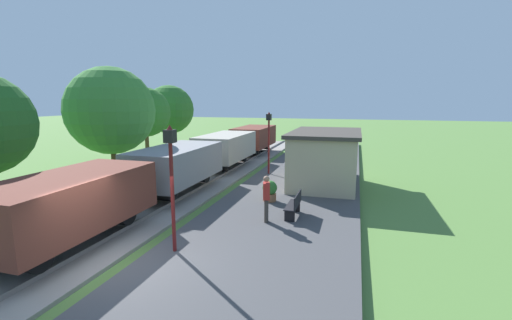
% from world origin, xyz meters
% --- Properties ---
extents(ground_plane, '(160.00, 160.00, 0.00)m').
position_xyz_m(ground_plane, '(0.00, 0.00, 0.00)').
color(ground_plane, '#517A38').
extents(platform_slab, '(6.00, 60.00, 0.25)m').
position_xyz_m(platform_slab, '(3.20, 0.00, 0.12)').
color(platform_slab, '#424244').
rests_on(platform_slab, ground).
extents(track_ballast, '(3.80, 60.00, 0.12)m').
position_xyz_m(track_ballast, '(-2.40, 0.00, 0.06)').
color(track_ballast, gray).
rests_on(track_ballast, ground).
extents(rail_near, '(0.07, 60.00, 0.14)m').
position_xyz_m(rail_near, '(-1.68, 0.00, 0.19)').
color(rail_near, slate).
rests_on(rail_near, track_ballast).
extents(rail_far, '(0.07, 60.00, 0.14)m').
position_xyz_m(rail_far, '(-3.12, 0.00, 0.19)').
color(rail_far, slate).
rests_on(rail_far, track_ballast).
extents(freight_train, '(2.50, 26.00, 2.12)m').
position_xyz_m(freight_train, '(-2.40, 10.72, 1.40)').
color(freight_train, brown).
rests_on(freight_train, rail_near).
extents(station_hut, '(3.50, 5.80, 2.78)m').
position_xyz_m(station_hut, '(4.40, 10.84, 1.65)').
color(station_hut, tan).
rests_on(station_hut, platform_slab).
extents(bench_near_hut, '(0.42, 1.50, 0.91)m').
position_xyz_m(bench_near_hut, '(3.79, 5.17, 0.72)').
color(bench_near_hut, black).
rests_on(bench_near_hut, platform_slab).
extents(bench_down_platform, '(0.42, 1.50, 0.91)m').
position_xyz_m(bench_down_platform, '(3.79, 15.68, 0.72)').
color(bench_down_platform, black).
rests_on(bench_down_platform, platform_slab).
extents(person_waiting, '(0.33, 0.43, 1.71)m').
position_xyz_m(person_waiting, '(2.91, 4.30, 1.18)').
color(person_waiting, '#38332D').
rests_on(person_waiting, platform_slab).
extents(potted_planter, '(0.64, 0.64, 0.92)m').
position_xyz_m(potted_planter, '(2.39, 6.88, 0.72)').
color(potted_planter, brown).
rests_on(potted_planter, platform_slab).
extents(lamp_post_near, '(0.28, 0.28, 3.70)m').
position_xyz_m(lamp_post_near, '(0.94, 1.17, 2.80)').
color(lamp_post_near, '#591414').
rests_on(lamp_post_near, platform_slab).
extents(lamp_post_far, '(0.28, 0.28, 3.70)m').
position_xyz_m(lamp_post_far, '(0.94, 12.43, 2.80)').
color(lamp_post_far, '#591414').
rests_on(lamp_post_far, platform_slab).
extents(tree_trackside_far, '(4.55, 4.55, 6.34)m').
position_xyz_m(tree_trackside_far, '(-6.48, 8.02, 4.06)').
color(tree_trackside_far, '#4C3823').
rests_on(tree_trackside_far, ground).
extents(tree_field_left, '(3.49, 3.49, 5.51)m').
position_xyz_m(tree_field_left, '(-8.56, 14.23, 3.76)').
color(tree_field_left, '#4C3823').
rests_on(tree_field_left, ground).
extents(tree_field_distant, '(4.16, 4.16, 5.89)m').
position_xyz_m(tree_field_distant, '(-9.72, 19.54, 3.80)').
color(tree_field_distant, '#4C3823').
rests_on(tree_field_distant, ground).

